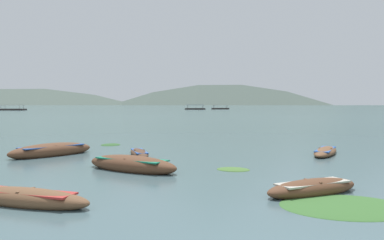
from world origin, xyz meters
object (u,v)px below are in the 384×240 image
object	(u,v)px
rowboat_1	(26,198)
rowboat_3	(139,153)
ferry_2	(195,109)
ferry_1	(12,109)
rowboat_8	(132,165)
ferry_0	(220,108)
rowboat_7	(325,152)
rowboat_5	(313,188)
rowboat_4	(52,151)

from	to	relation	value
rowboat_1	rowboat_3	world-z (taller)	rowboat_1
ferry_2	ferry_1	bearing A→B (deg)	-168.90
rowboat_8	ferry_0	world-z (taller)	ferry_0
rowboat_1	ferry_1	distance (m)	171.48
rowboat_1	ferry_2	size ratio (longest dim) A/B	0.38
rowboat_7	ferry_1	xyz separation A→B (m)	(-71.25, 152.02, 0.30)
rowboat_3	rowboat_8	xyz separation A→B (m)	(-0.10, -4.40, 0.11)
rowboat_8	rowboat_3	bearing A→B (deg)	88.69
rowboat_3	rowboat_8	bearing A→B (deg)	-91.31
ferry_2	rowboat_5	bearing A→B (deg)	-94.55
rowboat_3	ferry_0	xyz separation A→B (m)	(33.45, 175.83, 0.32)
ferry_0	ferry_2	distance (m)	16.18
rowboat_7	rowboat_5	bearing A→B (deg)	-116.56
rowboat_4	ferry_2	world-z (taller)	ferry_2
rowboat_8	ferry_2	size ratio (longest dim) A/B	0.40
rowboat_5	rowboat_7	xyz separation A→B (m)	(4.28, 8.56, -0.03)
rowboat_7	rowboat_8	distance (m)	10.68
rowboat_1	rowboat_4	size ratio (longest dim) A/B	0.94
rowboat_1	rowboat_3	xyz separation A→B (m)	(2.55, 9.42, -0.05)
rowboat_5	rowboat_3	bearing A→B (deg)	121.66
ferry_2	rowboat_3	bearing A→B (deg)	-96.66
rowboat_4	rowboat_7	xyz separation A→B (m)	(14.33, -0.90, -0.10)
rowboat_7	ferry_2	xyz separation A→B (m)	(9.77, 167.91, 0.30)
rowboat_1	rowboat_3	size ratio (longest dim) A/B	1.21
rowboat_4	ferry_2	size ratio (longest dim) A/B	0.40
rowboat_1	rowboat_5	xyz separation A→B (m)	(8.07, 0.47, -0.00)
rowboat_5	ferry_1	world-z (taller)	ferry_1
ferry_0	ferry_2	xyz separation A→B (m)	(-13.87, -8.32, -0.00)
rowboat_3	ferry_0	distance (m)	178.98
ferry_1	ferry_2	world-z (taller)	same
rowboat_7	rowboat_8	size ratio (longest dim) A/B	0.93
rowboat_1	ferry_1	bearing A→B (deg)	110.09
rowboat_4	rowboat_7	world-z (taller)	rowboat_4
rowboat_1	ferry_1	size ratio (longest dim) A/B	0.35
ferry_1	rowboat_5	bearing A→B (deg)	-67.36
rowboat_8	ferry_1	xyz separation A→B (m)	(-61.35, 156.02, 0.21)
ferry_0	ferry_2	size ratio (longest dim) A/B	0.86
rowboat_3	rowboat_4	distance (m)	4.56
rowboat_3	rowboat_7	bearing A→B (deg)	-2.30
ferry_1	ferry_2	bearing A→B (deg)	11.10
rowboat_7	ferry_1	bearing A→B (deg)	115.11
rowboat_5	ferry_0	world-z (taller)	ferry_0
ferry_1	rowboat_8	bearing A→B (deg)	-68.54
rowboat_1	rowboat_8	world-z (taller)	rowboat_8
rowboat_1	rowboat_5	bearing A→B (deg)	3.34
rowboat_5	ferry_0	xyz separation A→B (m)	(27.93, 184.78, 0.27)
rowboat_4	rowboat_5	world-z (taller)	rowboat_4
rowboat_3	rowboat_7	world-z (taller)	rowboat_7
rowboat_3	rowboat_8	distance (m)	4.40
ferry_1	ferry_2	size ratio (longest dim) A/B	1.08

